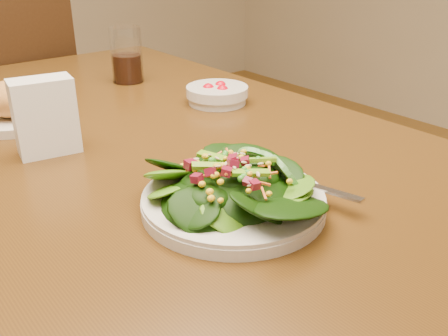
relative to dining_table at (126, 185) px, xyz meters
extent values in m
cube|color=#472B0D|center=(0.00, 0.00, 0.08)|extent=(0.90, 1.40, 0.04)
cylinder|color=black|center=(0.39, 0.64, -0.29)|extent=(0.07, 0.07, 0.71)
cylinder|color=black|center=(0.17, 1.16, -0.43)|extent=(0.04, 0.04, 0.44)
cylinder|color=black|center=(0.22, 0.78, -0.43)|extent=(0.04, 0.04, 0.44)
cube|color=black|center=(0.03, 0.73, 0.08)|extent=(0.43, 0.09, 0.49)
cylinder|color=silver|center=(-0.01, -0.33, 0.11)|extent=(0.25, 0.25, 0.02)
ellipsoid|color=black|center=(-0.01, -0.33, 0.14)|extent=(0.17, 0.17, 0.04)
cube|color=silver|center=(0.09, -0.36, 0.12)|extent=(0.05, 0.18, 0.01)
cylinder|color=silver|center=(-0.13, 0.19, 0.11)|extent=(0.17, 0.17, 0.02)
ellipsoid|color=#D07C38|center=(-0.13, 0.19, 0.15)|extent=(0.11, 0.11, 0.07)
cylinder|color=silver|center=(0.26, 0.04, 0.12)|extent=(0.13, 0.13, 0.04)
sphere|color=red|center=(0.28, 0.05, 0.13)|extent=(0.03, 0.03, 0.03)
sphere|color=red|center=(0.24, 0.05, 0.13)|extent=(0.03, 0.03, 0.03)
sphere|color=red|center=(0.26, 0.02, 0.13)|extent=(0.03, 0.03, 0.03)
cylinder|color=silver|center=(0.20, 0.32, 0.17)|extent=(0.08, 0.08, 0.14)
cylinder|color=black|center=(0.20, 0.32, 0.13)|extent=(0.07, 0.07, 0.07)
cube|color=white|center=(-0.13, 0.01, 0.16)|extent=(0.11, 0.07, 0.13)
cube|color=white|center=(-0.13, 0.01, 0.17)|extent=(0.09, 0.06, 0.11)
camera|label=1|loc=(-0.39, -0.78, 0.44)|focal=40.00mm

